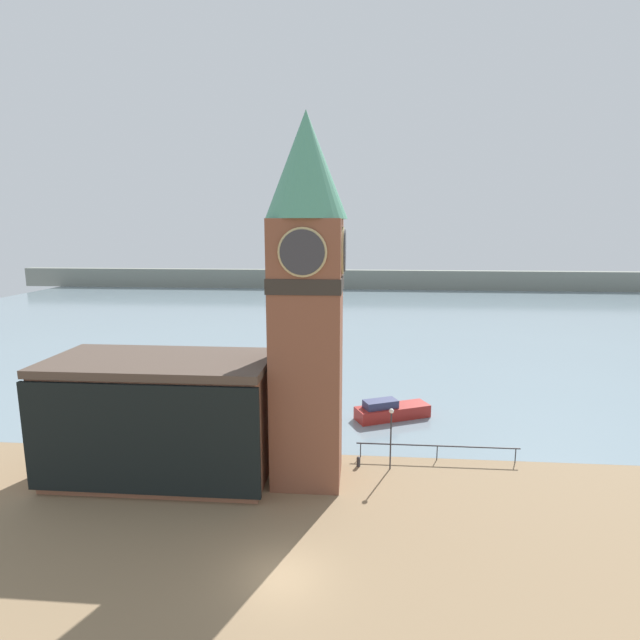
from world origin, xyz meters
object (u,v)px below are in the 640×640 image
boat_near (391,411)px  clock_tower (307,294)px  pier_building (162,417)px  mooring_bollard_near (358,461)px  lamp_post (391,428)px

boat_near → clock_tower: bearing=-142.7°
pier_building → boat_near: size_ratio=2.15×
mooring_bollard_near → pier_building: bearing=-170.5°
pier_building → mooring_bollard_near: (12.72, 2.14, -3.56)m
pier_building → boat_near: pier_building is taller
boat_near → lamp_post: size_ratio=1.55×
clock_tower → mooring_bollard_near: clock_tower is taller
pier_building → lamp_post: bearing=7.4°
pier_building → mooring_bollard_near: pier_building is taller
clock_tower → pier_building: (-9.45, -0.34, -8.09)m
boat_near → mooring_bollard_near: size_ratio=9.43×
clock_tower → lamp_post: clock_tower is taller
boat_near → pier_building: bearing=-168.0°
pier_building → boat_near: (15.39, 11.13, -3.27)m
clock_tower → mooring_bollard_near: (3.28, 1.80, -11.65)m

